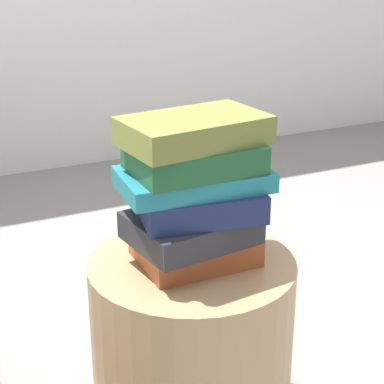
{
  "coord_description": "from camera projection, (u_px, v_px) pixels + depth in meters",
  "views": [
    {
      "loc": [
        -0.54,
        -1.15,
        1.1
      ],
      "look_at": [
        0.0,
        0.0,
        0.6
      ],
      "focal_mm": 62.21,
      "sensor_mm": 36.0,
      "label": 1
    }
  ],
  "objects": [
    {
      "name": "book_rust",
      "position": [
        195.0,
        247.0,
        1.42
      ],
      "size": [
        0.24,
        0.19,
        0.06
      ],
      "primitive_type": "cube",
      "rotation": [
        0.0,
        0.0,
        -0.01
      ],
      "color": "#994723",
      "rests_on": "side_table"
    },
    {
      "name": "book_charcoal",
      "position": [
        191.0,
        227.0,
        1.38
      ],
      "size": [
        0.27,
        0.22,
        0.06
      ],
      "primitive_type": "cube",
      "rotation": [
        0.0,
        0.0,
        0.13
      ],
      "color": "#28282D",
      "rests_on": "book_rust"
    },
    {
      "name": "side_table",
      "position": [
        192.0,
        348.0,
        1.5
      ],
      "size": [
        0.45,
        0.45,
        0.44
      ],
      "primitive_type": "cylinder",
      "color": "tan",
      "rests_on": "ground_plane"
    },
    {
      "name": "book_teal",
      "position": [
        193.0,
        179.0,
        1.34
      ],
      "size": [
        0.31,
        0.2,
        0.04
      ],
      "primitive_type": "cube",
      "rotation": [
        0.0,
        0.0,
        -0.07
      ],
      "color": "#1E727F",
      "rests_on": "book_navy"
    },
    {
      "name": "book_navy",
      "position": [
        198.0,
        201.0,
        1.36
      ],
      "size": [
        0.27,
        0.22,
        0.06
      ],
      "primitive_type": "cube",
      "rotation": [
        0.0,
        0.0,
        -0.15
      ],
      "color": "#19234C",
      "rests_on": "book_charcoal"
    },
    {
      "name": "book_olive",
      "position": [
        196.0,
        130.0,
        1.31
      ],
      "size": [
        0.3,
        0.2,
        0.06
      ],
      "primitive_type": "cube",
      "rotation": [
        0.0,
        0.0,
        0.11
      ],
      "color": "olive",
      "rests_on": "book_forest"
    },
    {
      "name": "book_forest",
      "position": [
        192.0,
        158.0,
        1.32
      ],
      "size": [
        0.25,
        0.18,
        0.06
      ],
      "primitive_type": "cube",
      "rotation": [
        0.0,
        0.0,
        0.0
      ],
      "color": "#1E512D",
      "rests_on": "book_teal"
    }
  ]
}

